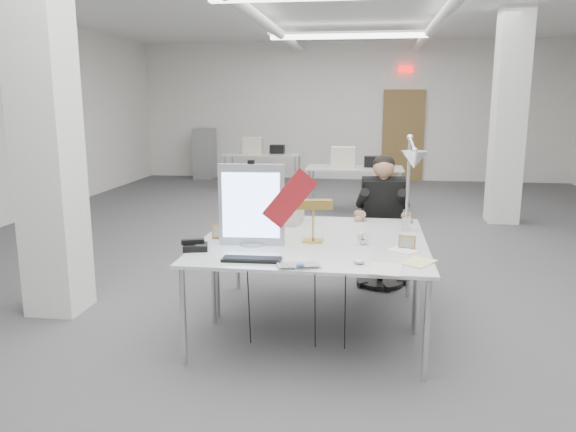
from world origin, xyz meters
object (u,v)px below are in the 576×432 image
object	(u,v)px
laptop	(300,267)
desk_main	(308,255)
office_chair	(381,235)
monitor	(252,205)
beige_monitor	(283,206)
architect_lamp	(410,184)
seated_person	(383,199)
bankers_lamp	(313,220)
desk_phone	(195,247)

from	to	relation	value
laptop	desk_main	bearing A→B (deg)	71.77
office_chair	monitor	xyz separation A→B (m)	(-1.04, -1.42, 0.54)
desk_main	monitor	xyz separation A→B (m)	(-0.46, 0.20, 0.33)
beige_monitor	architect_lamp	bearing A→B (deg)	-14.32
seated_person	monitor	world-z (taller)	seated_person
office_chair	bankers_lamp	size ratio (longest dim) A/B	2.93
office_chair	monitor	size ratio (longest dim) A/B	1.67
bankers_lamp	laptop	bearing A→B (deg)	-100.06
office_chair	beige_monitor	xyz separation A→B (m)	(-0.92, -0.61, 0.39)
monitor	desk_phone	bearing A→B (deg)	-154.02
office_chair	seated_person	size ratio (longest dim) A/B	1.08
desk_main	monitor	world-z (taller)	monitor
desk_phone	seated_person	bearing A→B (deg)	33.05
laptop	desk_phone	xyz separation A→B (m)	(-0.84, 0.38, 0.01)
bankers_lamp	desk_main	bearing A→B (deg)	-99.87
monitor	bankers_lamp	xyz separation A→B (m)	(0.46, 0.14, -0.14)
bankers_lamp	desk_phone	xyz separation A→B (m)	(-0.85, -0.37, -0.16)
office_chair	architect_lamp	xyz separation A→B (m)	(0.19, -1.00, 0.67)
seated_person	architect_lamp	xyz separation A→B (m)	(0.19, -0.95, 0.30)
seated_person	desk_main	bearing A→B (deg)	-114.57
monitor	laptop	bearing A→B (deg)	-56.84
office_chair	monitor	world-z (taller)	monitor
seated_person	architect_lamp	size ratio (longest dim) A/B	1.10
office_chair	bankers_lamp	xyz separation A→B (m)	(-0.57, -1.28, 0.41)
bankers_lamp	beige_monitor	distance (m)	0.75
desk_main	desk_phone	size ratio (longest dim) A/B	9.90
bankers_lamp	beige_monitor	bearing A→B (deg)	108.23
office_chair	desk_phone	size ratio (longest dim) A/B	5.80
desk_main	architect_lamp	world-z (taller)	architect_lamp
bankers_lamp	architect_lamp	xyz separation A→B (m)	(0.76, 0.28, 0.26)
bankers_lamp	architect_lamp	distance (m)	0.85
laptop	desk_phone	world-z (taller)	desk_phone
monitor	laptop	size ratio (longest dim) A/B	2.16
office_chair	desk_phone	distance (m)	2.19
architect_lamp	beige_monitor	bearing A→B (deg)	-177.28
office_chair	monitor	bearing A→B (deg)	-130.52
monitor	beige_monitor	size ratio (longest dim) A/B	1.86
desk_main	beige_monitor	world-z (taller)	beige_monitor
monitor	architect_lamp	xyz separation A→B (m)	(1.23, 0.42, 0.13)
monitor	bankers_lamp	world-z (taller)	monitor
monitor	bankers_lamp	size ratio (longest dim) A/B	1.75
office_chair	beige_monitor	distance (m)	1.17
office_chair	laptop	world-z (taller)	office_chair
office_chair	beige_monitor	bearing A→B (deg)	-150.64
monitor	bankers_lamp	bearing A→B (deg)	13.34
monitor	architect_lamp	size ratio (longest dim) A/B	0.71
office_chair	seated_person	distance (m)	0.38
laptop	beige_monitor	distance (m)	1.46
monitor	laptop	world-z (taller)	monitor
office_chair	bankers_lamp	distance (m)	1.46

